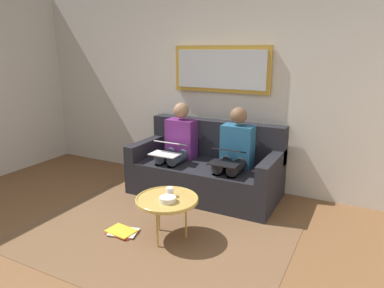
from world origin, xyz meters
name	(u,v)px	position (x,y,z in m)	size (l,w,h in m)	color
wall_rear	(223,88)	(0.00, -2.60, 1.30)	(6.00, 0.12, 2.60)	beige
area_rug	(153,237)	(0.00, -0.85, 0.00)	(2.60, 1.80, 0.01)	brown
couch	(207,169)	(0.00, -2.12, 0.31)	(1.84, 0.90, 0.90)	black
framed_mirror	(221,69)	(0.00, -2.51, 1.55)	(1.31, 0.05, 0.59)	#B7892D
coffee_table	(167,200)	(-0.15, -0.90, 0.41)	(0.60, 0.60, 0.43)	tan
cup	(170,192)	(-0.14, -0.96, 0.47)	(0.07, 0.07, 0.09)	silver
bowl	(168,199)	(-0.19, -0.84, 0.45)	(0.16, 0.16, 0.05)	beige
person_left	(234,153)	(-0.39, -2.05, 0.61)	(0.38, 0.58, 1.14)	#235B84
laptop_black	(227,156)	(-0.39, -1.81, 0.63)	(0.34, 0.37, 0.16)	black
person_right	(178,145)	(0.39, -2.05, 0.61)	(0.38, 0.58, 1.14)	#66236B
laptop_white	(168,148)	(0.39, -1.81, 0.63)	(0.36, 0.35, 0.15)	white
magazine_stack	(122,232)	(0.31, -0.76, 0.02)	(0.33, 0.27, 0.03)	red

